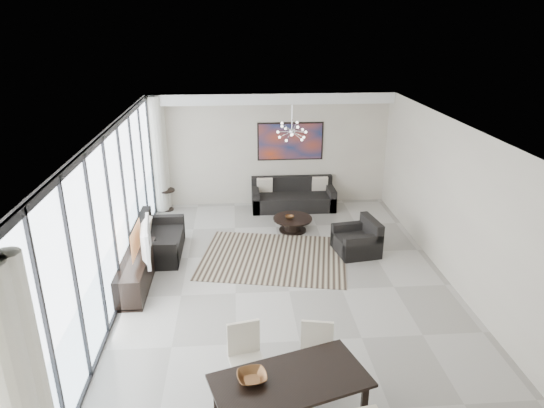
{
  "coord_description": "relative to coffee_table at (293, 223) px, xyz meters",
  "views": [
    {
      "loc": [
        -0.88,
        -7.5,
        4.58
      ],
      "look_at": [
        -0.22,
        1.13,
        1.25
      ],
      "focal_mm": 32.0,
      "sensor_mm": 36.0,
      "label": 1
    }
  ],
  "objects": [
    {
      "name": "tv_console",
      "position": [
        -3.13,
        -2.22,
        0.1
      ],
      "size": [
        0.5,
        1.78,
        0.56
      ],
      "primitive_type": "cube",
      "color": "black",
      "rests_on": "floor"
    },
    {
      "name": "painting",
      "position": [
        0.13,
        1.83,
        1.47
      ],
      "size": [
        1.68,
        0.04,
        0.98
      ],
      "primitive_type": "cube",
      "color": "#AB3817",
      "rests_on": "room_shell"
    },
    {
      "name": "sofa_main",
      "position": [
        0.17,
        1.43,
        0.08
      ],
      "size": [
        2.09,
        0.86,
        0.76
      ],
      "color": "black",
      "rests_on": "floor"
    },
    {
      "name": "dining_chair_nw",
      "position": [
        -1.2,
        -4.96,
        0.36
      ],
      "size": [
        0.51,
        0.51,
        0.93
      ],
      "color": "beige",
      "rests_on": "floor"
    },
    {
      "name": "dining_table",
      "position": [
        -0.7,
        -5.74,
        0.47
      ],
      "size": [
        1.95,
        1.37,
        0.74
      ],
      "color": "black",
      "rests_on": "floor"
    },
    {
      "name": "coffee_table",
      "position": [
        0.0,
        0.0,
        0.0
      ],
      "size": [
        0.9,
        0.9,
        0.31
      ],
      "color": "black",
      "rests_on": "floor"
    },
    {
      "name": "side_table",
      "position": [
        -3.02,
        1.51,
        0.19
      ],
      "size": [
        0.4,
        0.4,
        0.55
      ],
      "color": "black",
      "rests_on": "floor"
    },
    {
      "name": "bowl_coffee",
      "position": [
        -0.08,
        -0.03,
        0.17
      ],
      "size": [
        0.21,
        0.21,
        0.06
      ],
      "primitive_type": "imported",
      "rotation": [
        0.0,
        0.0,
        -0.02
      ],
      "color": "brown",
      "rests_on": "coffee_table"
    },
    {
      "name": "armchair",
      "position": [
        1.22,
        -1.2,
        0.07
      ],
      "size": [
        0.94,
        0.98,
        0.72
      ],
      "color": "black",
      "rests_on": "floor"
    },
    {
      "name": "rug",
      "position": [
        -0.54,
        -1.32,
        -0.17
      ],
      "size": [
        3.27,
        2.74,
        0.01
      ],
      "primitive_type": "cube",
      "rotation": [
        0.0,
        0.0,
        -0.19
      ],
      "color": "black",
      "rests_on": "floor"
    },
    {
      "name": "bowl_dining",
      "position": [
        -1.14,
        -5.72,
        0.6
      ],
      "size": [
        0.39,
        0.39,
        0.08
      ],
      "primitive_type": "imported",
      "rotation": [
        0.0,
        0.0,
        0.17
      ],
      "color": "brown",
      "rests_on": "dining_table"
    },
    {
      "name": "window_wall",
      "position": [
        -3.22,
        -2.64,
        1.29
      ],
      "size": [
        0.37,
        8.95,
        2.9
      ],
      "color": "silver",
      "rests_on": "floor"
    },
    {
      "name": "television",
      "position": [
        -2.97,
        -2.2,
        0.7
      ],
      "size": [
        0.31,
        1.13,
        0.64
      ],
      "primitive_type": "imported",
      "rotation": [
        0.0,
        0.0,
        1.72
      ],
      "color": "gray",
      "rests_on": "tv_console"
    },
    {
      "name": "soffit",
      "position": [
        -0.37,
        1.66,
        2.59
      ],
      "size": [
        5.98,
        0.4,
        0.26
      ],
      "primitive_type": "cube",
      "color": "white",
      "rests_on": "room_shell"
    },
    {
      "name": "room_shell",
      "position": [
        0.09,
        -2.64,
        1.27
      ],
      "size": [
        6.0,
        9.0,
        2.9
      ],
      "color": "#A8A39B",
      "rests_on": "ground"
    },
    {
      "name": "dining_chair_ne",
      "position": [
        -0.28,
        -5.0,
        0.35
      ],
      "size": [
        0.5,
        0.5,
        0.92
      ],
      "color": "beige",
      "rests_on": "floor"
    },
    {
      "name": "chandelier",
      "position": [
        -0.07,
        -0.14,
        2.17
      ],
      "size": [
        0.66,
        0.66,
        0.71
      ],
      "color": "silver",
      "rests_on": "room_shell"
    },
    {
      "name": "loveseat",
      "position": [
        -2.91,
        -0.95,
        0.09
      ],
      "size": [
        0.87,
        1.55,
        0.78
      ],
      "color": "black",
      "rests_on": "floor"
    }
  ]
}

